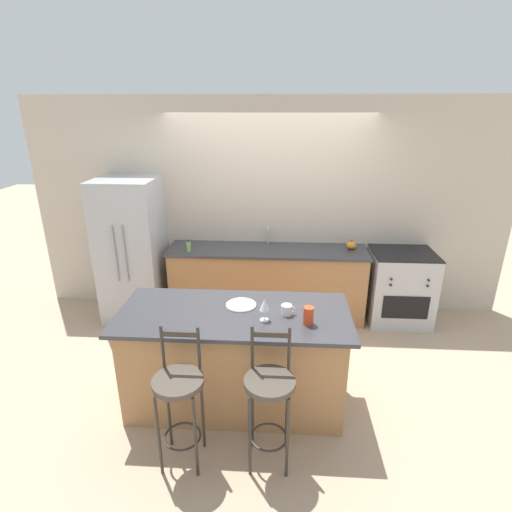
# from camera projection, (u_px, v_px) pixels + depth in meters

# --- Properties ---
(ground_plane) EXTENTS (18.00, 18.00, 0.00)m
(ground_plane) POSITION_uv_depth(u_px,v_px,m) (266.00, 328.00, 4.93)
(ground_plane) COLOR tan
(wall_back) EXTENTS (6.00, 0.07, 2.70)m
(wall_back) POSITION_uv_depth(u_px,v_px,m) (269.00, 209.00, 5.06)
(wall_back) COLOR beige
(wall_back) RESTS_ON ground_plane
(back_counter) EXTENTS (2.45, 0.63, 0.92)m
(back_counter) POSITION_uv_depth(u_px,v_px,m) (267.00, 282.00, 5.10)
(back_counter) COLOR #A87547
(back_counter) RESTS_ON ground_plane
(sink_faucet) EXTENTS (0.02, 0.13, 0.22)m
(sink_faucet) POSITION_uv_depth(u_px,v_px,m) (268.00, 233.00, 5.06)
(sink_faucet) COLOR #ADAFB5
(sink_faucet) RESTS_ON back_counter
(kitchen_island) EXTENTS (1.98, 0.87, 0.93)m
(kitchen_island) POSITION_uv_depth(u_px,v_px,m) (235.00, 358.00, 3.55)
(kitchen_island) COLOR #A87547
(kitchen_island) RESTS_ON ground_plane
(refrigerator) EXTENTS (0.72, 0.76, 1.78)m
(refrigerator) POSITION_uv_depth(u_px,v_px,m) (133.00, 250.00, 4.96)
(refrigerator) COLOR #ADAFB5
(refrigerator) RESTS_ON ground_plane
(oven_range) EXTENTS (0.75, 0.66, 0.92)m
(oven_range) POSITION_uv_depth(u_px,v_px,m) (399.00, 287.00, 4.96)
(oven_range) COLOR #B7B7BC
(oven_range) RESTS_ON ground_plane
(bar_stool_near) EXTENTS (0.37, 0.37, 1.10)m
(bar_stool_near) POSITION_uv_depth(u_px,v_px,m) (179.00, 395.00, 2.90)
(bar_stool_near) COLOR #332D28
(bar_stool_near) RESTS_ON ground_plane
(bar_stool_far) EXTENTS (0.37, 0.37, 1.10)m
(bar_stool_far) POSITION_uv_depth(u_px,v_px,m) (270.00, 395.00, 2.89)
(bar_stool_far) COLOR #332D28
(bar_stool_far) RESTS_ON ground_plane
(dinner_plate) EXTENTS (0.27, 0.27, 0.02)m
(dinner_plate) POSITION_uv_depth(u_px,v_px,m) (241.00, 305.00, 3.50)
(dinner_plate) COLOR white
(dinner_plate) RESTS_ON kitchen_island
(wine_glass) EXTENTS (0.08, 0.08, 0.19)m
(wine_glass) POSITION_uv_depth(u_px,v_px,m) (264.00, 305.00, 3.22)
(wine_glass) COLOR white
(wine_glass) RESTS_ON kitchen_island
(coffee_mug) EXTENTS (0.12, 0.09, 0.09)m
(coffee_mug) POSITION_uv_depth(u_px,v_px,m) (287.00, 310.00, 3.34)
(coffee_mug) COLOR white
(coffee_mug) RESTS_ON kitchen_island
(tumbler_cup) EXTENTS (0.08, 0.08, 0.15)m
(tumbler_cup) POSITION_uv_depth(u_px,v_px,m) (308.00, 316.00, 3.18)
(tumbler_cup) COLOR red
(tumbler_cup) RESTS_ON kitchen_island
(pumpkin_decoration) EXTENTS (0.12, 0.12, 0.12)m
(pumpkin_decoration) POSITION_uv_depth(u_px,v_px,m) (351.00, 245.00, 4.90)
(pumpkin_decoration) COLOR orange
(pumpkin_decoration) RESTS_ON back_counter
(soap_bottle) EXTENTS (0.05, 0.05, 0.15)m
(soap_bottle) POSITION_uv_depth(u_px,v_px,m) (189.00, 247.00, 4.81)
(soap_bottle) COLOR #89B260
(soap_bottle) RESTS_ON back_counter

